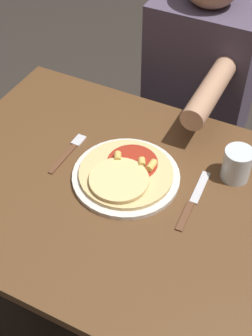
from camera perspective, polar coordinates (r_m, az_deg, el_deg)
The scene contains 8 objects.
ground_plane at distance 1.88m, azimuth -0.86°, elevation -17.85°, with size 8.00×8.00×0.00m, color #2D2823.
dining_table at distance 1.35m, azimuth -1.14°, elevation -5.99°, with size 1.03×0.78×0.75m.
plate at distance 1.27m, azimuth 0.00°, elevation -1.04°, with size 0.29×0.29×0.01m.
pizza at distance 1.26m, azimuth -0.10°, elevation -0.69°, with size 0.26×0.26×0.04m.
fork at distance 1.36m, azimuth -6.90°, elevation 2.07°, with size 0.03×0.18×0.00m.
knife at distance 1.23m, azimuth 8.15°, elevation -4.00°, with size 0.03×0.22×0.00m.
drinking_glass at distance 1.28m, azimuth 13.38°, elevation 0.43°, with size 0.08×0.08×0.09m.
person_diner at distance 1.74m, azimuth 8.90°, elevation 9.96°, with size 0.37×0.52×1.17m.
Camera 1 is at (0.40, -0.74, 1.69)m, focal length 50.00 mm.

